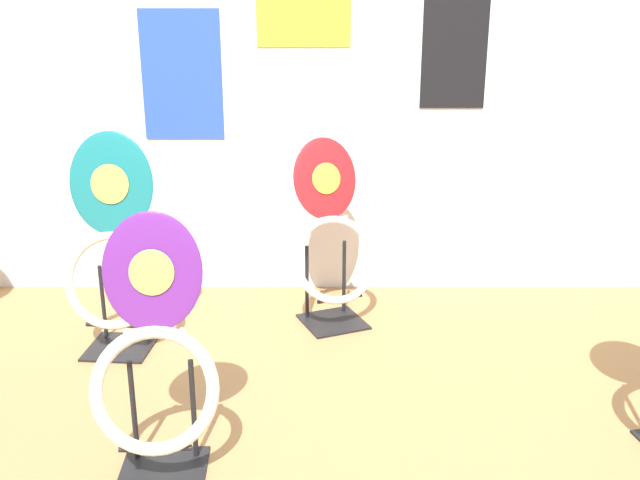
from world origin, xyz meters
TOP-DOWN VIEW (x-y plane):
  - wall_back at (-0.00, 2.05)m, footprint 8.00×0.07m
  - toilet_seat_display_teal_sax at (-1.02, 1.31)m, footprint 0.44×0.30m
  - toilet_seat_display_purple_note at (-0.64, 0.40)m, footprint 0.41×0.29m
  - toilet_seat_display_crimson_swirl at (-0.07, 1.58)m, footprint 0.46×0.40m

SIDE VIEW (x-z plane):
  - toilet_seat_display_purple_note at x=-0.64m, z-range -0.05..0.82m
  - toilet_seat_display_crimson_swirl at x=-0.07m, z-range -0.03..0.85m
  - toilet_seat_display_teal_sax at x=-1.02m, z-range -0.02..0.94m
  - wall_back at x=0.00m, z-range 0.00..2.60m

